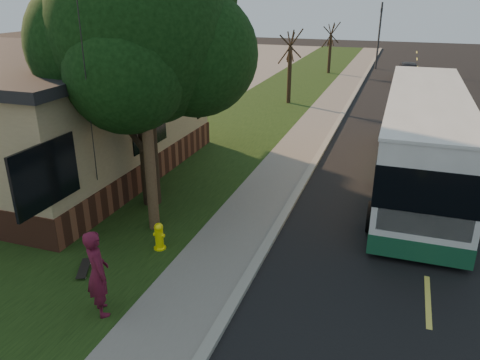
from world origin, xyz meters
The scene contains 17 objects.
ground centered at (0.00, 0.00, 0.00)m, with size 120.00×120.00×0.00m, color black.
road centered at (4.00, 10.00, 0.01)m, with size 8.00×80.00×0.01m, color black.
curb centered at (0.00, 10.00, 0.06)m, with size 0.25×80.00×0.12m, color gray.
sidewalk centered at (-1.00, 10.00, 0.04)m, with size 2.00×80.00×0.08m, color slate.
grass_verge centered at (-4.50, 10.00, 0.04)m, with size 5.00×80.00×0.07m, color black.
building_lot centered at (-14.50, 10.00, 0.02)m, with size 15.00×80.00×0.04m, color slate.
fire_hydrant centered at (-2.60, 0.00, 0.43)m, with size 0.32×0.32×0.74m.
utility_pole centered at (-3.31, 0.99, 4.63)m, with size 2.86×3.21×9.07m.
leafy_tree centered at (-4.17, 2.65, 5.17)m, with size 6.30×6.00×7.80m.
bare_tree_near centered at (-3.50, 18.00, 2.15)m, with size 1.38×1.21×4.31m.
bare_tree_far centered at (-3.00, 30.00, 2.00)m, with size 1.38×1.21×4.03m.
traffic_signal centered at (0.50, 34.00, 3.16)m, with size 0.18×0.22×5.50m.
transit_bus centered at (3.77, 7.23, 1.71)m, with size 2.73×11.85×3.21m.
skateboarder centered at (-2.50, -2.72, 1.02)m, with size 0.69×0.46×1.90m, color #541025.
skateboard_main centered at (-3.83, -1.54, 0.13)m, with size 0.59×0.90×0.08m.
dumpster centered at (-7.70, 3.77, 0.75)m, with size 1.84×1.59×1.41m.
distant_car centered at (3.21, 28.68, 0.70)m, with size 1.66×4.11×1.40m, color black.
Camera 1 is at (2.87, -9.42, 6.32)m, focal length 35.00 mm.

